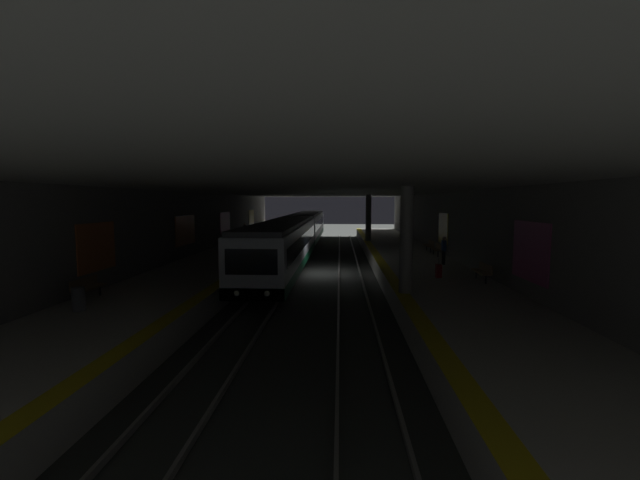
% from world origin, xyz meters
% --- Properties ---
extents(ground_plane, '(120.00, 120.00, 0.00)m').
position_xyz_m(ground_plane, '(0.00, 0.00, 0.00)').
color(ground_plane, '#383A38').
extents(track_left, '(60.00, 1.53, 0.16)m').
position_xyz_m(track_left, '(0.00, -2.20, 0.08)').
color(track_left, gray).
rests_on(track_left, ground).
extents(track_right, '(60.00, 1.53, 0.16)m').
position_xyz_m(track_right, '(0.00, 2.20, 0.08)').
color(track_right, gray).
rests_on(track_right, ground).
extents(platform_left, '(60.00, 5.30, 1.06)m').
position_xyz_m(platform_left, '(0.00, -6.55, 0.53)').
color(platform_left, beige).
rests_on(platform_left, ground).
extents(platform_right, '(60.00, 5.30, 1.06)m').
position_xyz_m(platform_right, '(0.00, 6.55, 0.53)').
color(platform_right, beige).
rests_on(platform_right, ground).
extents(wall_left, '(60.00, 0.56, 5.60)m').
position_xyz_m(wall_left, '(0.02, -9.45, 2.80)').
color(wall_left, slate).
rests_on(wall_left, ground).
extents(wall_right, '(60.00, 0.56, 5.60)m').
position_xyz_m(wall_right, '(0.04, 9.45, 2.80)').
color(wall_right, slate).
rests_on(wall_right, ground).
extents(ceiling_slab, '(60.00, 19.40, 0.40)m').
position_xyz_m(ceiling_slab, '(0.00, 0.00, 5.80)').
color(ceiling_slab, beige).
rests_on(ceiling_slab, wall_left).
extents(pillar_near, '(0.56, 0.56, 4.55)m').
position_xyz_m(pillar_near, '(-10.23, -4.35, 3.33)').
color(pillar_near, gray).
rests_on(pillar_near, platform_left).
extents(pillar_far, '(0.56, 0.56, 4.55)m').
position_xyz_m(pillar_far, '(12.71, -4.35, 3.33)').
color(pillar_far, gray).
rests_on(pillar_far, platform_left).
extents(metro_train, '(40.53, 2.83, 3.49)m').
position_xyz_m(metro_train, '(9.49, 2.20, 2.03)').
color(metro_train, '#B7BCC6').
rests_on(metro_train, track_right).
extents(bench_left_near, '(1.70, 0.47, 0.86)m').
position_xyz_m(bench_left_near, '(-7.54, -8.53, 1.57)').
color(bench_left_near, '#262628').
rests_on(bench_left_near, platform_left).
extents(bench_left_mid, '(1.70, 0.47, 0.86)m').
position_xyz_m(bench_left_mid, '(1.86, -8.53, 1.57)').
color(bench_left_mid, '#262628').
rests_on(bench_left_mid, platform_left).
extents(bench_left_far, '(1.70, 0.47, 0.86)m').
position_xyz_m(bench_left_far, '(4.27, -8.53, 1.57)').
color(bench_left_far, '#262628').
rests_on(bench_left_far, platform_left).
extents(bench_right_near, '(1.70, 0.47, 0.86)m').
position_xyz_m(bench_right_near, '(-12.06, 8.53, 1.57)').
color(bench_right_near, '#262628').
rests_on(bench_right_near, platform_right).
extents(bench_right_mid, '(1.70, 0.47, 0.86)m').
position_xyz_m(bench_right_mid, '(11.21, 8.53, 1.57)').
color(bench_right_mid, '#262628').
rests_on(bench_right_mid, platform_right).
extents(person_waiting_near, '(0.60, 0.22, 1.64)m').
position_xyz_m(person_waiting_near, '(13.88, 8.29, 1.94)').
color(person_waiting_near, black).
rests_on(person_waiting_near, platform_right).
extents(person_walking_mid, '(0.60, 0.24, 1.73)m').
position_xyz_m(person_walking_mid, '(-2.30, -7.95, 2.00)').
color(person_walking_mid, black).
rests_on(person_walking_mid, platform_left).
extents(person_standing_far, '(0.60, 0.22, 1.61)m').
position_xyz_m(person_standing_far, '(11.18, 6.46, 1.92)').
color(person_standing_far, '#343434').
rests_on(person_standing_far, platform_right).
extents(suitcase_rolling, '(0.36, 0.27, 0.98)m').
position_xyz_m(suitcase_rolling, '(-6.67, -6.61, 1.39)').
color(suitcase_rolling, maroon).
rests_on(suitcase_rolling, platform_left).
extents(backpack_on_floor, '(0.30, 0.20, 0.40)m').
position_xyz_m(backpack_on_floor, '(1.33, -6.34, 1.25)').
color(backpack_on_floor, '#1E512D').
rests_on(backpack_on_floor, platform_left).
extents(trash_bin, '(0.44, 0.44, 0.85)m').
position_xyz_m(trash_bin, '(-13.72, 7.80, 1.48)').
color(trash_bin, '#595B5E').
rests_on(trash_bin, platform_right).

